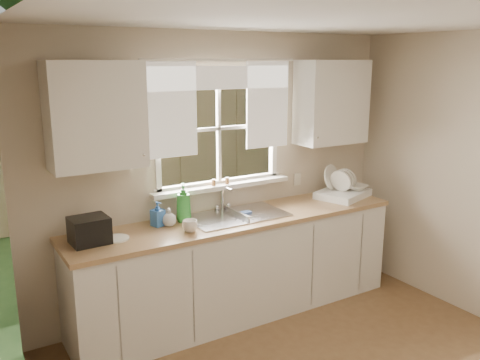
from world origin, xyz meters
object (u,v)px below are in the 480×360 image
soap_bottle_a (184,203)px  cup (190,226)px  black_appliance (89,230)px  dish_rack (342,191)px

soap_bottle_a → cup: soap_bottle_a is taller
soap_bottle_a → cup: size_ratio=2.70×
soap_bottle_a → black_appliance: (-0.82, -0.10, -0.07)m
dish_rack → black_appliance: 2.52m
cup → soap_bottle_a: bearing=76.0°
cup → black_appliance: size_ratio=0.45×
dish_rack → cup: size_ratio=4.96×
soap_bottle_a → black_appliance: 0.83m
cup → black_appliance: black_appliance is taller
dish_rack → black_appliance: (-2.52, 0.01, 0.04)m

